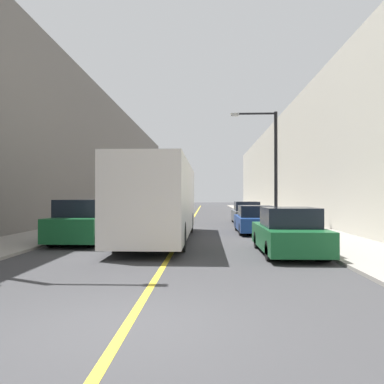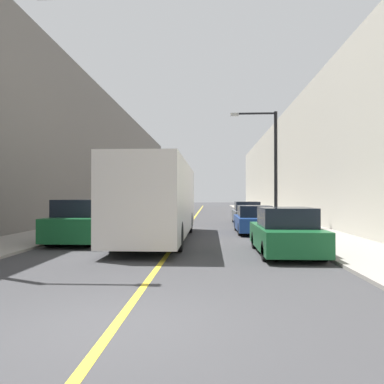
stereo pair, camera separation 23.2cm
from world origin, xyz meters
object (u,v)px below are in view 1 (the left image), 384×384
object	(u,v)px
car_right_near	(288,233)
street_lamp_right	(271,160)
bus	(161,199)
parked_suv_left	(87,222)
car_right_far	(246,214)
car_right_mid	(255,221)

from	to	relation	value
car_right_near	street_lamp_right	distance (m)	10.43
bus	parked_suv_left	distance (m)	3.29
bus	parked_suv_left	world-z (taller)	bus
bus	street_lamp_right	bearing A→B (deg)	45.69
car_right_far	street_lamp_right	world-z (taller)	street_lamp_right
car_right_mid	parked_suv_left	bearing A→B (deg)	-151.34
car_right_far	street_lamp_right	distance (m)	5.13
street_lamp_right	bus	bearing A→B (deg)	-134.31
parked_suv_left	car_right_far	bearing A→B (deg)	53.60
car_right_mid	car_right_near	bearing A→B (deg)	-88.10
car_right_mid	car_right_far	xyz separation A→B (m)	(0.24, 6.44, 0.04)
bus	car_right_far	distance (m)	10.87
parked_suv_left	bus	bearing A→B (deg)	15.94
car_right_near	car_right_far	distance (m)	13.49
street_lamp_right	car_right_mid	bearing A→B (deg)	-116.04
bus	car_right_mid	bearing A→B (deg)	35.79
car_right_far	parked_suv_left	bearing A→B (deg)	-126.40
car_right_near	street_lamp_right	xyz separation A→B (m)	(1.11, 9.80, 3.38)
car_right_mid	car_right_far	distance (m)	6.44
parked_suv_left	car_right_near	bearing A→B (deg)	-20.62
bus	car_right_mid	distance (m)	5.70
bus	street_lamp_right	size ratio (longest dim) A/B	1.59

